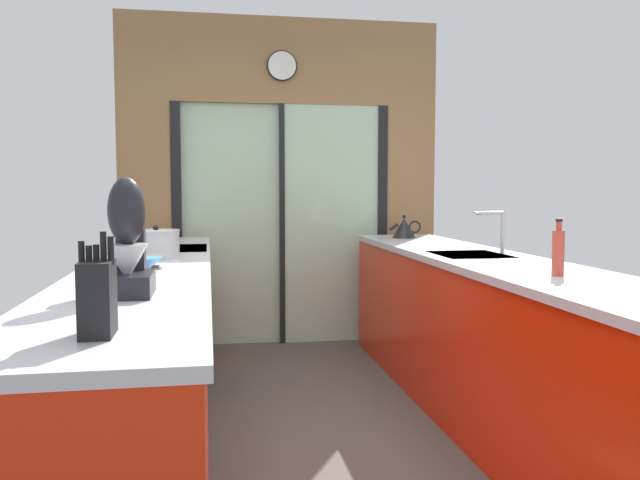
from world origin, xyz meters
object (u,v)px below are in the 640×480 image
object	(u,v)px
kettle	(404,228)
stand_mixer	(128,250)
mixing_bowl_near	(144,265)
stock_pot	(156,244)
soap_bottle	(558,252)
mixing_bowl_far	(149,261)
knife_block	(98,297)
oven_range	(162,320)

from	to	relation	value
kettle	stand_mixer	bearing A→B (deg)	-125.99
mixing_bowl_near	stock_pot	xyz separation A→B (m)	(0.00, 0.67, 0.04)
mixing_bowl_near	soap_bottle	world-z (taller)	soap_bottle
mixing_bowl_near	soap_bottle	xyz separation A→B (m)	(1.78, -0.36, 0.07)
stand_mixer	soap_bottle	size ratio (longest dim) A/B	1.68
mixing_bowl_far	kettle	size ratio (longest dim) A/B	0.80
stand_mixer	kettle	world-z (taller)	stand_mixer
mixing_bowl_near	knife_block	size ratio (longest dim) A/B	0.62
mixing_bowl_near	knife_block	bearing A→B (deg)	-89.99
knife_block	oven_range	bearing A→B (deg)	90.42
oven_range	mixing_bowl_far	bearing A→B (deg)	-88.99
kettle	soap_bottle	world-z (taller)	soap_bottle
soap_bottle	oven_range	bearing A→B (deg)	137.37
mixing_bowl_far	kettle	xyz separation A→B (m)	(1.78, 1.63, 0.04)
oven_range	stand_mixer	xyz separation A→B (m)	(0.02, -1.87, 0.63)
knife_block	kettle	world-z (taller)	knife_block
stand_mixer	soap_bottle	bearing A→B (deg)	6.74
mixing_bowl_near	kettle	distance (m)	2.59
oven_range	mixing_bowl_far	size ratio (longest dim) A/B	4.42
oven_range	soap_bottle	distance (m)	2.51
knife_block	stand_mixer	size ratio (longest dim) A/B	0.64
mixing_bowl_far	mixing_bowl_near	bearing A→B (deg)	-90.00
stand_mixer	soap_bottle	distance (m)	1.79
mixing_bowl_near	soap_bottle	distance (m)	1.82
stock_pot	soap_bottle	world-z (taller)	soap_bottle
oven_range	knife_block	world-z (taller)	knife_block
oven_range	soap_bottle	xyz separation A→B (m)	(1.80, -1.66, 0.57)
soap_bottle	stock_pot	bearing A→B (deg)	149.86
soap_bottle	stand_mixer	bearing A→B (deg)	-173.26
oven_range	soap_bottle	bearing A→B (deg)	-42.63
stock_pot	soap_bottle	xyz separation A→B (m)	(1.78, -1.03, 0.03)
knife_block	stand_mixer	world-z (taller)	stand_mixer
knife_block	mixing_bowl_far	bearing A→B (deg)	90.00
oven_range	stock_pot	bearing A→B (deg)	-88.30
mixing_bowl_far	stand_mixer	size ratio (longest dim) A/B	0.50
oven_range	mixing_bowl_far	distance (m)	1.15
mixing_bowl_near	knife_block	xyz separation A→B (m)	(0.00, -1.22, 0.06)
mixing_bowl_near	kettle	bearing A→B (deg)	46.56
oven_range	mixing_bowl_near	size ratio (longest dim) A/B	5.51
stock_pot	stand_mixer	bearing A→B (deg)	-90.00
kettle	knife_block	bearing A→B (deg)	-119.88
oven_range	knife_block	distance (m)	2.58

